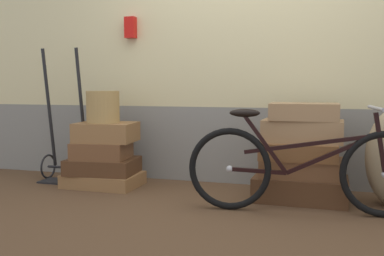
# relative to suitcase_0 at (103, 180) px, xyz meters

# --- Properties ---
(ground) EXTENTS (9.54, 5.20, 0.06)m
(ground) POSITION_rel_suitcase_0_xyz_m (1.27, -0.31, -0.09)
(ground) COLOR #513823
(station_building) EXTENTS (7.54, 0.74, 2.89)m
(station_building) POSITION_rel_suitcase_0_xyz_m (1.28, 0.53, 1.39)
(station_building) COLOR gray
(station_building) RESTS_ON ground
(suitcase_0) EXTENTS (0.66, 0.46, 0.12)m
(suitcase_0) POSITION_rel_suitcase_0_xyz_m (0.00, 0.00, 0.00)
(suitcase_0) COLOR olive
(suitcase_0) RESTS_ON ground
(suitcase_1) EXTENTS (0.64, 0.49, 0.14)m
(suitcase_1) POSITION_rel_suitcase_0_xyz_m (-0.00, 0.00, 0.13)
(suitcase_1) COLOR #4C2D19
(suitcase_1) RESTS_ON suitcase_0
(suitcase_2) EXTENTS (0.51, 0.43, 0.15)m
(suitcase_2) POSITION_rel_suitcase_0_xyz_m (0.00, -0.02, 0.27)
(suitcase_2) COLOR brown
(suitcase_2) RESTS_ON suitcase_1
(suitcase_3) EXTENTS (0.55, 0.45, 0.17)m
(suitcase_3) POSITION_rel_suitcase_0_xyz_m (0.03, 0.02, 0.43)
(suitcase_3) COLOR olive
(suitcase_3) RESTS_ON suitcase_2
(suitcase_4) EXTENTS (0.73, 0.44, 0.19)m
(suitcase_4) POSITION_rel_suitcase_0_xyz_m (1.75, -0.02, 0.04)
(suitcase_4) COLOR #4C2D19
(suitcase_4) RESTS_ON ground
(suitcase_5) EXTENTS (0.65, 0.43, 0.14)m
(suitcase_5) POSITION_rel_suitcase_0_xyz_m (1.75, 0.01, 0.20)
(suitcase_5) COLOR brown
(suitcase_5) RESTS_ON suitcase_4
(suitcase_6) EXTENTS (0.60, 0.40, 0.13)m
(suitcase_6) POSITION_rel_suitcase_0_xyz_m (1.73, -0.01, 0.34)
(suitcase_6) COLOR brown
(suitcase_6) RESTS_ON suitcase_5
(suitcase_7) EXTENTS (0.63, 0.36, 0.18)m
(suitcase_7) POSITION_rel_suitcase_0_xyz_m (1.75, 0.02, 0.50)
(suitcase_7) COLOR #9E754C
(suitcase_7) RESTS_ON suitcase_6
(suitcase_8) EXTENTS (0.53, 0.35, 0.13)m
(suitcase_8) POSITION_rel_suitcase_0_xyz_m (1.76, 0.01, 0.65)
(suitcase_8) COLOR #9E754C
(suitcase_8) RESTS_ON suitcase_7
(wicker_basket) EXTENTS (0.29, 0.29, 0.29)m
(wicker_basket) POSITION_rel_suitcase_0_xyz_m (0.01, -0.00, 0.66)
(wicker_basket) COLOR #A8844C
(wicker_basket) RESTS_ON suitcase_3
(luggage_trolley) EXTENTS (0.44, 0.34, 1.26)m
(luggage_trolley) POSITION_rel_suitcase_0_xyz_m (-0.46, 0.11, 0.25)
(luggage_trolley) COLOR black
(luggage_trolley) RESTS_ON ground
(bicycle) EXTENTS (1.68, 0.46, 0.77)m
(bicycle) POSITION_rel_suitcase_0_xyz_m (1.79, -0.38, 0.27)
(bicycle) COLOR black
(bicycle) RESTS_ON ground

